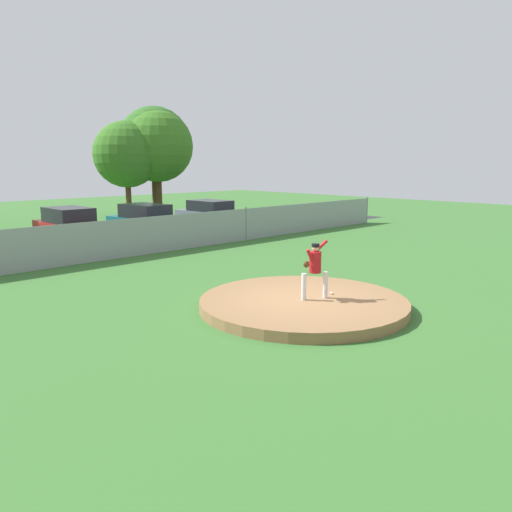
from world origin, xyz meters
name	(u,v)px	position (x,y,z in m)	size (l,w,h in m)	color
ground_plane	(174,274)	(0.00, 6.00, 0.00)	(80.00, 80.00, 0.00)	#386B2D
asphalt_strip	(69,246)	(0.00, 14.50, 0.00)	(44.00, 7.00, 0.01)	#2B2B2D
pitchers_mound	(303,303)	(0.00, 0.00, 0.14)	(5.58, 5.58, 0.27)	olive
pitcher_youth	(315,265)	(0.19, -0.22, 1.19)	(0.81, 0.40, 1.58)	silver
baseball	(332,293)	(0.90, -0.26, 0.31)	(0.07, 0.07, 0.07)	white
chainlink_fence	(116,239)	(0.00, 10.00, 0.80)	(36.46, 0.07, 1.70)	gray
parked_car_red	(69,228)	(0.13, 14.59, 0.85)	(1.85, 4.40, 1.80)	#A81919
parked_car_slate	(210,215)	(8.96, 14.91, 0.80)	(2.05, 4.53, 1.68)	slate
parked_car_teal	(145,221)	(4.32, 14.66, 0.82)	(2.17, 4.78, 1.73)	#146066
traffic_cone_orange	(116,237)	(2.24, 14.09, 0.26)	(0.40, 0.40, 0.55)	orange
tree_slender_far	(127,155)	(8.01, 22.62, 4.43)	(4.51, 4.51, 6.70)	#4C331E
tree_bushy_near	(157,146)	(10.13, 22.06, 5.01)	(5.00, 5.00, 7.53)	#4C331E
tree_broad_left	(155,144)	(10.30, 22.67, 5.22)	(5.13, 5.13, 7.82)	#4C331E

